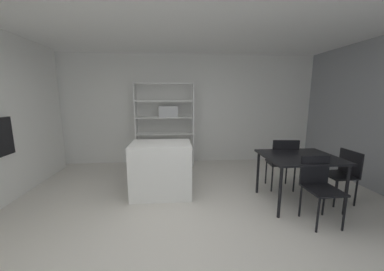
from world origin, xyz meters
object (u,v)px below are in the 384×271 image
Objects in this scene: dining_chair_window_side at (343,171)px; dining_chair_far at (283,160)px; dining_table at (299,161)px; kitchen_island at (161,169)px; open_bookshelf at (165,125)px; dining_chair_near at (319,183)px.

dining_chair_window_side is 0.91m from dining_chair_far.
kitchen_island is at bearing 167.08° from dining_table.
open_bookshelf is 2.11× the size of dining_chair_far.
dining_table is 1.16× the size of dining_chair_far.
dining_chair_window_side is (0.76, 0.50, -0.03)m from dining_chair_near.
open_bookshelf is 3.65m from dining_chair_window_side.
dining_table is at bearing -91.18° from dining_chair_window_side.
dining_chair_near is at bearing -24.62° from kitchen_island.
dining_table is (2.18, -2.12, -0.31)m from open_bookshelf.
dining_chair_far reaches higher than dining_table.
kitchen_island is 2.17m from dining_chair_far.
dining_chair_window_side reaches higher than dining_table.
dining_chair_near is (2.18, -2.62, -0.47)m from open_bookshelf.
open_bookshelf reaches higher than dining_chair_far.
open_bookshelf is at bearing -30.19° from dining_chair_far.
dining_chair_near is at bearing -50.20° from open_bookshelf.
dining_chair_near is at bearing -58.01° from dining_chair_window_side.
kitchen_island is 2.39m from dining_chair_near.
dining_table is 0.78m from dining_chair_window_side.
dining_table is at bearing 97.97° from dining_chair_far.
dining_chair_far reaches higher than kitchen_island.
dining_chair_far is at bearing 91.31° from dining_table.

